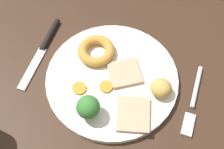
# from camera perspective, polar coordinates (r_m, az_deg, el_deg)

# --- Properties ---
(dining_table) EXTENTS (1.20, 0.84, 0.04)m
(dining_table) POSITION_cam_1_polar(r_m,az_deg,el_deg) (0.62, 4.05, -0.54)
(dining_table) COLOR #382316
(dining_table) RESTS_ON ground
(dinner_plate) EXTENTS (0.27, 0.27, 0.01)m
(dinner_plate) POSITION_cam_1_polar(r_m,az_deg,el_deg) (0.59, 0.00, -0.83)
(dinner_plate) COLOR silver
(dinner_plate) RESTS_ON dining_table
(meat_slice_main) EXTENTS (0.07, 0.08, 0.01)m
(meat_slice_main) POSITION_cam_1_polar(r_m,az_deg,el_deg) (0.55, 4.15, -7.73)
(meat_slice_main) COLOR tan
(meat_slice_main) RESTS_ON dinner_plate
(meat_slice_under) EXTENTS (0.08, 0.08, 0.01)m
(meat_slice_under) POSITION_cam_1_polar(r_m,az_deg,el_deg) (0.58, 2.47, 0.31)
(meat_slice_under) COLOR tan
(meat_slice_under) RESTS_ON dinner_plate
(yorkshire_pudding) EXTENTS (0.08, 0.08, 0.02)m
(yorkshire_pudding) POSITION_cam_1_polar(r_m,az_deg,el_deg) (0.61, -3.08, 4.63)
(yorkshire_pudding) COLOR #C68938
(yorkshire_pudding) RESTS_ON dinner_plate
(roast_potato_left) EXTENTS (0.05, 0.05, 0.03)m
(roast_potato_left) POSITION_cam_1_polar(r_m,az_deg,el_deg) (0.56, 9.53, -2.60)
(roast_potato_left) COLOR tan
(roast_potato_left) RESTS_ON dinner_plate
(carrot_coin_front) EXTENTS (0.03, 0.03, 0.00)m
(carrot_coin_front) POSITION_cam_1_polar(r_m,az_deg,el_deg) (0.57, -6.40, -2.66)
(carrot_coin_front) COLOR orange
(carrot_coin_front) RESTS_ON dinner_plate
(carrot_coin_back) EXTENTS (0.03, 0.03, 0.01)m
(carrot_coin_back) POSITION_cam_1_polar(r_m,az_deg,el_deg) (0.57, -1.17, -2.39)
(carrot_coin_back) COLOR orange
(carrot_coin_back) RESTS_ON dinner_plate
(broccoli_floret) EXTENTS (0.04, 0.04, 0.05)m
(broccoli_floret) POSITION_cam_1_polar(r_m,az_deg,el_deg) (0.53, -4.67, -6.36)
(broccoli_floret) COLOR #8CB766
(broccoli_floret) RESTS_ON dinner_plate
(fork) EXTENTS (0.02, 0.15, 0.01)m
(fork) POSITION_cam_1_polar(r_m,az_deg,el_deg) (0.59, 15.51, -5.17)
(fork) COLOR silver
(fork) RESTS_ON dining_table
(knife) EXTENTS (0.02, 0.19, 0.01)m
(knife) POSITION_cam_1_polar(r_m,az_deg,el_deg) (0.65, -13.15, 5.34)
(knife) COLOR black
(knife) RESTS_ON dining_table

